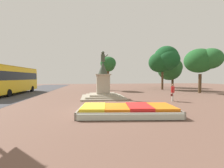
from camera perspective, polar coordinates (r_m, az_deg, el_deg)
name	(u,v)px	position (r m, az deg, el deg)	size (l,w,h in m)	color
ground_plane	(103,109)	(10.62, -3.28, -9.60)	(87.81, 87.81, 0.00)	brown
flower_planter	(128,110)	(9.11, 6.04, -9.98)	(6.07, 3.31, 0.57)	#38281C
statue_monument	(103,88)	(16.38, -3.47, -1.55)	(4.60, 4.60, 5.08)	gray
city_bus	(12,79)	(23.90, -33.72, 1.71)	(2.57, 10.90, 3.64)	gold
pedestrian_with_handbag	(173,91)	(15.18, 22.10, -2.65)	(0.58, 0.56, 1.63)	beige
park_tree_far_left	(108,65)	(26.32, -1.49, 7.29)	(2.69, 3.20, 5.84)	#4C3823
park_tree_behind_statue	(171,69)	(36.13, 21.45, 5.49)	(5.31, 5.14, 6.57)	#4C3823
park_tree_far_right	(203,60)	(25.24, 31.31, 7.76)	(4.62, 4.66, 6.39)	#4C3823
park_tree_street_side	(165,60)	(29.81, 19.47, 8.62)	(5.55, 4.84, 8.11)	#4C3823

